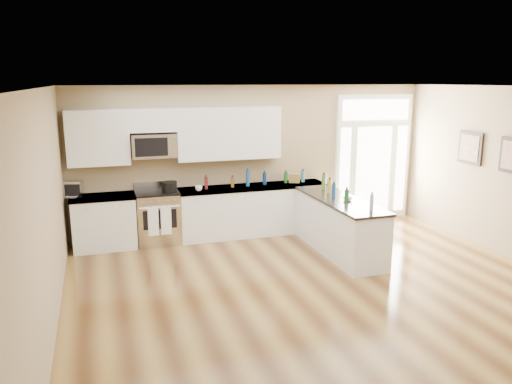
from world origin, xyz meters
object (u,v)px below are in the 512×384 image
(peninsula_cabinet, at_px, (339,228))
(stockpot, at_px, (169,187))
(kitchen_range, at_px, (158,217))
(toaster_oven, at_px, (73,189))

(peninsula_cabinet, distance_m, stockpot, 3.04)
(kitchen_range, relative_size, stockpot, 4.03)
(peninsula_cabinet, relative_size, stockpot, 8.67)
(stockpot, bearing_deg, peninsula_cabinet, -26.63)
(stockpot, relative_size, toaster_oven, 0.84)
(peninsula_cabinet, xyz_separation_m, stockpot, (-2.66, 1.33, 0.62))
(kitchen_range, height_order, toaster_oven, toaster_oven)
(toaster_oven, bearing_deg, kitchen_range, 9.54)
(peninsula_cabinet, bearing_deg, toaster_oven, 160.06)
(stockpot, distance_m, toaster_oven, 1.63)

